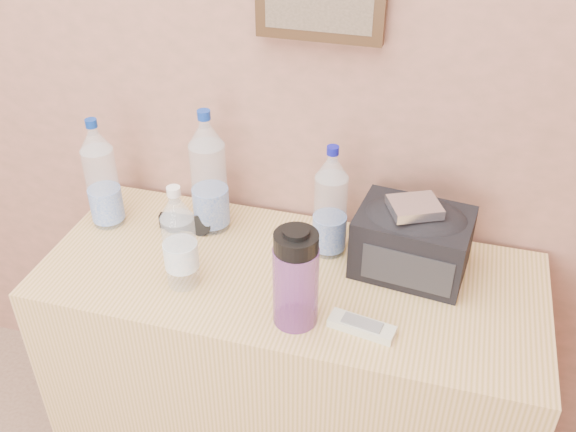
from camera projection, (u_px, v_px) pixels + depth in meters
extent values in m
cube|color=#AA874F|center=(289.00, 380.00, 1.80)|extent=(1.24, 0.51, 0.77)
cylinder|color=white|center=(102.00, 180.00, 1.69)|extent=(0.08, 0.08, 0.27)
cylinder|color=navy|center=(91.00, 123.00, 1.59)|extent=(0.03, 0.03, 0.02)
cylinder|color=white|center=(209.00, 179.00, 1.66)|extent=(0.09, 0.09, 0.30)
cylinder|color=#0F3296|center=(204.00, 115.00, 1.56)|extent=(0.03, 0.03, 0.02)
cylinder|color=silver|center=(330.00, 207.00, 1.58)|extent=(0.08, 0.08, 0.26)
cylinder|color=#0D1093|center=(333.00, 150.00, 1.49)|extent=(0.03, 0.03, 0.02)
cylinder|color=silver|center=(180.00, 243.00, 1.49)|extent=(0.08, 0.08, 0.23)
cylinder|color=silver|center=(174.00, 191.00, 1.40)|extent=(0.03, 0.03, 0.02)
cylinder|color=#67268C|center=(296.00, 286.00, 1.39)|extent=(0.10, 0.10, 0.20)
cylinder|color=black|center=(296.00, 240.00, 1.32)|extent=(0.10, 0.10, 0.05)
cube|color=white|center=(362.00, 327.00, 1.41)|extent=(0.15, 0.07, 0.02)
cube|color=silver|center=(415.00, 207.00, 1.47)|extent=(0.14, 0.13, 0.02)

